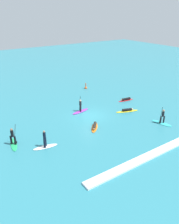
% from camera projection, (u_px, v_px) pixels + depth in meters
% --- Properties ---
extents(ground_plane, '(120.00, 120.00, 0.00)m').
position_uv_depth(ground_plane, '(90.00, 115.00, 29.54)').
color(ground_plane, teal).
rests_on(ground_plane, ground).
extents(surfer_on_white_board, '(2.56, 1.03, 1.90)m').
position_uv_depth(surfer_on_white_board, '(45.00, 143.00, 22.53)').
color(surfer_on_white_board, white).
rests_on(surfer_on_white_board, ground_plane).
extents(surfer_on_red_board, '(2.65, 0.87, 0.43)m').
position_uv_depth(surfer_on_red_board, '(126.00, 99.00, 34.33)').
color(surfer_on_red_board, red).
rests_on(surfer_on_red_board, ground_plane).
extents(surfer_on_yellow_board, '(3.22, 1.60, 0.45)m').
position_uv_depth(surfer_on_yellow_board, '(127.00, 110.00, 30.63)').
color(surfer_on_yellow_board, yellow).
rests_on(surfer_on_yellow_board, ground_plane).
extents(surfer_on_teal_board, '(1.30, 2.66, 2.17)m').
position_uv_depth(surfer_on_teal_board, '(162.00, 120.00, 27.28)').
color(surfer_on_teal_board, '#33C6CC').
rests_on(surfer_on_teal_board, ground_plane).
extents(surfer_on_orange_board, '(2.19, 2.36, 0.44)m').
position_uv_depth(surfer_on_orange_board, '(95.00, 126.00, 26.42)').
color(surfer_on_orange_board, orange).
rests_on(surfer_on_orange_board, ground_plane).
extents(surfer_on_green_board, '(1.18, 2.69, 2.22)m').
position_uv_depth(surfer_on_green_board, '(13.00, 140.00, 22.93)').
color(surfer_on_green_board, '#23B266').
rests_on(surfer_on_green_board, ground_plane).
extents(surfer_on_purple_board, '(2.84, 1.16, 2.18)m').
position_uv_depth(surfer_on_purple_board, '(80.00, 109.00, 30.48)').
color(surfer_on_purple_board, purple).
rests_on(surfer_on_purple_board, ground_plane).
extents(marker_buoy, '(0.47, 0.47, 1.11)m').
position_uv_depth(marker_buoy, '(86.00, 88.00, 39.54)').
color(marker_buoy, '#E55119').
rests_on(marker_buoy, ground_plane).
extents(wave_crest, '(15.30, 0.90, 0.18)m').
position_uv_depth(wave_crest, '(152.00, 154.00, 21.45)').
color(wave_crest, silver).
rests_on(wave_crest, ground_plane).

